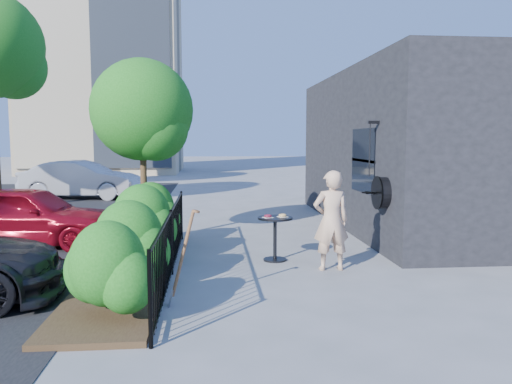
{
  "coord_description": "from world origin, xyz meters",
  "views": [
    {
      "loc": [
        -0.84,
        -8.29,
        2.26
      ],
      "look_at": [
        0.08,
        1.72,
        1.2
      ],
      "focal_mm": 35.0,
      "sensor_mm": 36.0,
      "label": 1
    }
  ],
  "objects": [
    {
      "name": "woman",
      "position": [
        1.23,
        0.06,
        0.87
      ],
      "size": [
        0.65,
        0.44,
        1.73
      ],
      "primitive_type": "imported",
      "rotation": [
        0.0,
        0.0,
        3.19
      ],
      "color": "#D4AA89",
      "rests_on": "ground"
    },
    {
      "name": "patio_tree",
      "position": [
        -2.24,
        2.76,
        2.76
      ],
      "size": [
        2.2,
        2.2,
        3.94
      ],
      "color": "#3F2B19",
      "rests_on": "ground"
    },
    {
      "name": "planting_bed",
      "position": [
        -2.2,
        0.0,
        0.04
      ],
      "size": [
        1.3,
        6.0,
        0.08
      ],
      "primitive_type": "cube",
      "color": "#382616",
      "rests_on": "ground"
    },
    {
      "name": "cafe_table",
      "position": [
        0.35,
        0.81,
        0.57
      ],
      "size": [
        0.65,
        0.65,
        0.88
      ],
      "rotation": [
        0.0,
        0.0,
        0.39
      ],
      "color": "black",
      "rests_on": "ground"
    },
    {
      "name": "fence",
      "position": [
        -1.5,
        0.0,
        0.56
      ],
      "size": [
        0.05,
        6.05,
        1.1
      ],
      "color": "black",
      "rests_on": "ground"
    },
    {
      "name": "shrubs",
      "position": [
        -2.1,
        0.1,
        0.7
      ],
      "size": [
        1.1,
        5.6,
        1.24
      ],
      "color": "#196216",
      "rests_on": "ground"
    },
    {
      "name": "car_red",
      "position": [
        -4.74,
        2.62,
        0.65
      ],
      "size": [
        3.97,
        1.95,
        1.3
      ],
      "primitive_type": "imported",
      "rotation": [
        0.0,
        0.0,
        1.46
      ],
      "color": "maroon",
      "rests_on": "ground"
    },
    {
      "name": "ground",
      "position": [
        0.0,
        0.0,
        0.0
      ],
      "size": [
        120.0,
        120.0,
        0.0
      ],
      "primitive_type": "plane",
      "color": "gray",
      "rests_on": "ground"
    },
    {
      "name": "shovel",
      "position": [
        -1.25,
        -1.59,
        0.59
      ],
      "size": [
        0.45,
        0.18,
        1.35
      ],
      "color": "brown",
      "rests_on": "ground"
    },
    {
      "name": "shop_building",
      "position": [
        5.5,
        4.5,
        2.0
      ],
      "size": [
        6.22,
        9.0,
        4.0
      ],
      "color": "black",
      "rests_on": "ground"
    },
    {
      "name": "car_silver",
      "position": [
        -5.77,
        11.31,
        0.73
      ],
      "size": [
        4.62,
        2.18,
        1.46
      ],
      "primitive_type": "imported",
      "rotation": [
        0.0,
        0.0,
        1.42
      ],
      "color": "#A1A1A5",
      "rests_on": "ground"
    }
  ]
}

